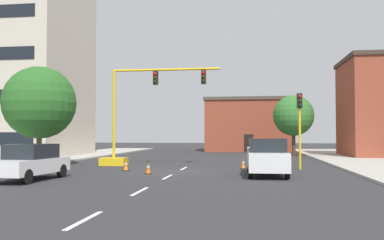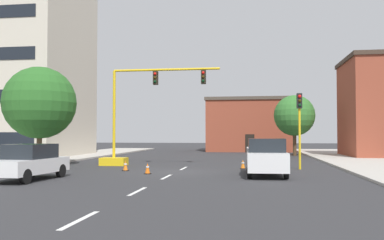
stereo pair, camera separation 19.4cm
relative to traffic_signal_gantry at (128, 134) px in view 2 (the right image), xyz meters
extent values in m
plane|color=#2D2D30|center=(4.28, -4.34, -2.21)|extent=(160.00, 160.00, 0.00)
cube|color=#B2ADA3|center=(-8.62, 3.66, -2.14)|extent=(6.00, 56.00, 0.14)
cube|color=#B2ADA3|center=(17.19, 3.66, -2.14)|extent=(6.00, 56.00, 0.14)
cube|color=silver|center=(4.28, -18.34, -2.20)|extent=(0.16, 2.40, 0.01)
cube|color=silver|center=(4.28, -12.84, -2.20)|extent=(0.16, 2.40, 0.01)
cube|color=silver|center=(4.28, -7.34, -2.20)|extent=(0.16, 2.40, 0.01)
cube|color=silver|center=(4.28, -1.84, -2.20)|extent=(0.16, 2.40, 0.01)
cube|color=beige|center=(-14.52, 10.19, 6.95)|extent=(12.07, 11.48, 18.32)
cube|color=brown|center=(8.39, 26.69, 1.01)|extent=(10.85, 7.85, 6.43)
cube|color=#4C4238|center=(8.39, 26.69, 4.43)|extent=(11.15, 8.15, 0.40)
cube|color=black|center=(8.39, 22.74, -1.11)|extent=(1.10, 0.06, 2.20)
cube|color=yellow|center=(-1.05, 0.00, -1.93)|extent=(1.80, 1.20, 0.55)
cylinder|color=yellow|center=(-1.05, 0.00, 1.44)|extent=(0.20, 0.20, 6.20)
cylinder|color=yellow|center=(2.73, 0.00, 4.54)|extent=(7.55, 0.16, 0.16)
cube|color=black|center=(1.97, 0.00, 3.97)|extent=(0.32, 0.36, 0.95)
sphere|color=red|center=(1.97, -0.19, 4.24)|extent=(0.20, 0.20, 0.20)
sphere|color=#38280A|center=(1.97, -0.19, 3.96)|extent=(0.20, 0.20, 0.20)
sphere|color=black|center=(1.97, -0.19, 3.68)|extent=(0.20, 0.20, 0.20)
cube|color=black|center=(5.37, 0.00, 3.97)|extent=(0.32, 0.36, 0.95)
sphere|color=red|center=(5.37, -0.19, 4.24)|extent=(0.20, 0.20, 0.20)
sphere|color=#38280A|center=(5.37, -0.19, 3.96)|extent=(0.20, 0.20, 0.20)
sphere|color=black|center=(5.37, -0.19, 3.68)|extent=(0.20, 0.20, 0.20)
cylinder|color=yellow|center=(11.67, -1.57, 0.19)|extent=(0.14, 0.14, 4.80)
cube|color=black|center=(11.67, -1.57, 2.12)|extent=(0.32, 0.36, 0.95)
sphere|color=red|center=(11.67, -1.76, 2.39)|extent=(0.20, 0.20, 0.20)
sphere|color=#38280A|center=(11.67, -1.76, 2.11)|extent=(0.20, 0.20, 0.20)
sphere|color=black|center=(11.67, -1.76, 1.83)|extent=(0.20, 0.20, 0.20)
cylinder|color=#4C3823|center=(13.00, 15.43, -0.93)|extent=(0.36, 0.36, 2.56)
sphere|color=#33702D|center=(13.00, 15.43, 1.93)|extent=(4.20, 4.20, 4.20)
cylinder|color=brown|center=(-5.73, -1.83, -0.95)|extent=(0.36, 0.36, 2.52)
sphere|color=#286023|center=(-5.73, -1.83, 2.17)|extent=(4.95, 4.95, 4.95)
cube|color=white|center=(9.42, -5.71, -1.39)|extent=(2.11, 5.44, 0.95)
cube|color=#1E2328|center=(9.44, -6.61, -0.57)|extent=(1.88, 1.84, 0.70)
cube|color=white|center=(9.40, -4.52, -0.84)|extent=(2.06, 2.85, 0.16)
cylinder|color=black|center=(10.36, -7.52, -1.87)|extent=(0.23, 0.68, 0.68)
cylinder|color=black|center=(8.56, -7.56, -1.87)|extent=(0.23, 0.68, 0.68)
cylinder|color=black|center=(10.28, -3.85, -1.87)|extent=(0.23, 0.68, 0.68)
cylinder|color=black|center=(8.48, -3.89, -1.87)|extent=(0.23, 0.68, 0.68)
cube|color=white|center=(-1.98, -9.77, -1.52)|extent=(2.13, 4.61, 0.70)
cube|color=#1E2328|center=(-1.97, -9.67, -0.82)|extent=(1.85, 2.40, 0.70)
cylinder|color=black|center=(-2.70, -8.19, -1.87)|extent=(0.26, 0.69, 0.68)
cylinder|color=black|center=(-1.06, -8.29, -1.87)|extent=(0.26, 0.69, 0.68)
cylinder|color=black|center=(-1.25, -11.35, -1.87)|extent=(0.26, 0.69, 0.68)
cube|color=black|center=(1.09, -4.12, -2.19)|extent=(0.36, 0.36, 0.04)
cone|color=orange|center=(1.09, -4.12, -1.87)|extent=(0.28, 0.28, 0.59)
cylinder|color=white|center=(1.09, -4.12, -1.80)|extent=(0.19, 0.19, 0.08)
cube|color=black|center=(8.10, -1.60, -2.19)|extent=(0.36, 0.36, 0.04)
cone|color=orange|center=(8.10, -1.60, -1.89)|extent=(0.28, 0.28, 0.55)
cylinder|color=white|center=(8.10, -1.60, -1.82)|extent=(0.19, 0.19, 0.08)
cube|color=black|center=(2.91, -5.88, -2.19)|extent=(0.36, 0.36, 0.04)
cone|color=orange|center=(2.91, -5.88, -1.88)|extent=(0.28, 0.28, 0.57)
cylinder|color=white|center=(2.91, -5.88, -1.81)|extent=(0.19, 0.19, 0.08)
camera|label=1|loc=(8.53, -28.78, 0.02)|focal=39.27mm
camera|label=2|loc=(8.73, -28.75, 0.02)|focal=39.27mm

